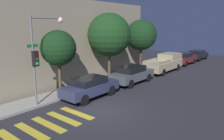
{
  "coord_description": "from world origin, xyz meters",
  "views": [
    {
      "loc": [
        -8.92,
        -8.31,
        5.01
      ],
      "look_at": [
        3.71,
        2.1,
        1.6
      ],
      "focal_mm": 35.0,
      "sensor_mm": 36.0,
      "label": 1
    }
  ],
  "objects_px": {
    "pickup_truck": "(165,63)",
    "tree_midblock": "(109,35)",
    "sedan_tail_of_row": "(197,55)",
    "sedan_near_corner": "(90,87)",
    "traffic_light_pole": "(41,49)",
    "sedan_middle": "(132,74)",
    "tree_far_end": "(141,35)",
    "sedan_far_end": "(184,58)",
    "tree_near_corner": "(58,48)"
  },
  "relations": [
    {
      "from": "pickup_truck",
      "to": "tree_midblock",
      "type": "height_order",
      "value": "tree_midblock"
    },
    {
      "from": "sedan_tail_of_row",
      "to": "tree_midblock",
      "type": "bearing_deg",
      "value": 173.71
    },
    {
      "from": "sedan_near_corner",
      "to": "tree_midblock",
      "type": "distance_m",
      "value": 5.81
    },
    {
      "from": "traffic_light_pole",
      "to": "sedan_middle",
      "type": "height_order",
      "value": "traffic_light_pole"
    },
    {
      "from": "tree_far_end",
      "to": "sedan_near_corner",
      "type": "bearing_deg",
      "value": -168.58
    },
    {
      "from": "sedan_middle",
      "to": "sedan_near_corner",
      "type": "bearing_deg",
      "value": 180.0
    },
    {
      "from": "pickup_truck",
      "to": "tree_midblock",
      "type": "distance_m",
      "value": 8.0
    },
    {
      "from": "traffic_light_pole",
      "to": "tree_far_end",
      "type": "distance_m",
      "value": 12.39
    },
    {
      "from": "sedan_near_corner",
      "to": "sedan_middle",
      "type": "relative_size",
      "value": 0.95
    },
    {
      "from": "sedan_far_end",
      "to": "sedan_near_corner",
      "type": "bearing_deg",
      "value": 180.0
    },
    {
      "from": "traffic_light_pole",
      "to": "tree_far_end",
      "type": "bearing_deg",
      "value": 3.04
    },
    {
      "from": "sedan_middle",
      "to": "tree_midblock",
      "type": "relative_size",
      "value": 0.75
    },
    {
      "from": "traffic_light_pole",
      "to": "tree_near_corner",
      "type": "distance_m",
      "value": 1.89
    },
    {
      "from": "pickup_truck",
      "to": "sedan_tail_of_row",
      "type": "bearing_deg",
      "value": 0.0
    },
    {
      "from": "tree_near_corner",
      "to": "sedan_near_corner",
      "type": "bearing_deg",
      "value": -61.09
    },
    {
      "from": "traffic_light_pole",
      "to": "sedan_tail_of_row",
      "type": "relative_size",
      "value": 1.23
    },
    {
      "from": "traffic_light_pole",
      "to": "tree_midblock",
      "type": "distance_m",
      "value": 7.22
    },
    {
      "from": "sedan_near_corner",
      "to": "pickup_truck",
      "type": "distance_m",
      "value": 11.42
    },
    {
      "from": "traffic_light_pole",
      "to": "tree_far_end",
      "type": "xyz_separation_m",
      "value": [
        12.37,
        0.66,
        0.35
      ]
    },
    {
      "from": "tree_midblock",
      "to": "sedan_far_end",
      "type": "bearing_deg",
      "value": -8.77
    },
    {
      "from": "pickup_truck",
      "to": "tree_far_end",
      "type": "relative_size",
      "value": 1.02
    },
    {
      "from": "pickup_truck",
      "to": "tree_near_corner",
      "type": "bearing_deg",
      "value": 171.22
    },
    {
      "from": "sedan_tail_of_row",
      "to": "tree_near_corner",
      "type": "distance_m",
      "value": 23.13
    },
    {
      "from": "sedan_tail_of_row",
      "to": "tree_near_corner",
      "type": "height_order",
      "value": "tree_near_corner"
    },
    {
      "from": "sedan_middle",
      "to": "sedan_far_end",
      "type": "bearing_deg",
      "value": 0.0
    },
    {
      "from": "tree_midblock",
      "to": "tree_far_end",
      "type": "distance_m",
      "value": 5.2
    },
    {
      "from": "tree_far_end",
      "to": "sedan_middle",
      "type": "bearing_deg",
      "value": -156.79
    },
    {
      "from": "tree_near_corner",
      "to": "tree_far_end",
      "type": "distance_m",
      "value": 10.62
    },
    {
      "from": "sedan_near_corner",
      "to": "tree_far_end",
      "type": "bearing_deg",
      "value": 11.42
    },
    {
      "from": "sedan_middle",
      "to": "pickup_truck",
      "type": "xyz_separation_m",
      "value": [
        6.38,
        -0.0,
        0.12
      ]
    },
    {
      "from": "tree_near_corner",
      "to": "tree_midblock",
      "type": "relative_size",
      "value": 0.77
    },
    {
      "from": "traffic_light_pole",
      "to": "tree_midblock",
      "type": "relative_size",
      "value": 0.92
    },
    {
      "from": "tree_near_corner",
      "to": "tree_far_end",
      "type": "bearing_deg",
      "value": 0.0
    },
    {
      "from": "sedan_tail_of_row",
      "to": "tree_midblock",
      "type": "height_order",
      "value": "tree_midblock"
    },
    {
      "from": "pickup_truck",
      "to": "sedan_near_corner",
      "type": "bearing_deg",
      "value": 180.0
    },
    {
      "from": "sedan_tail_of_row",
      "to": "sedan_far_end",
      "type": "bearing_deg",
      "value": 180.0
    },
    {
      "from": "traffic_light_pole",
      "to": "sedan_middle",
      "type": "xyz_separation_m",
      "value": [
        7.87,
        -1.27,
        -2.75
      ]
    },
    {
      "from": "traffic_light_pole",
      "to": "sedan_middle",
      "type": "bearing_deg",
      "value": -9.18
    },
    {
      "from": "sedan_far_end",
      "to": "sedan_middle",
      "type": "bearing_deg",
      "value": -180.0
    },
    {
      "from": "sedan_near_corner",
      "to": "tree_midblock",
      "type": "bearing_deg",
      "value": 23.93
    },
    {
      "from": "sedan_middle",
      "to": "sedan_tail_of_row",
      "type": "bearing_deg",
      "value": 0.0
    },
    {
      "from": "sedan_near_corner",
      "to": "tree_near_corner",
      "type": "xyz_separation_m",
      "value": [
        -1.06,
        1.93,
        2.62
      ]
    },
    {
      "from": "sedan_far_end",
      "to": "tree_far_end",
      "type": "bearing_deg",
      "value": 165.2
    },
    {
      "from": "traffic_light_pole",
      "to": "pickup_truck",
      "type": "bearing_deg",
      "value": -5.1
    },
    {
      "from": "tree_far_end",
      "to": "tree_midblock",
      "type": "bearing_deg",
      "value": 180.0
    },
    {
      "from": "traffic_light_pole",
      "to": "sedan_near_corner",
      "type": "distance_m",
      "value": 4.16
    },
    {
      "from": "sedan_tail_of_row",
      "to": "tree_near_corner",
      "type": "relative_size",
      "value": 0.97
    },
    {
      "from": "sedan_tail_of_row",
      "to": "tree_far_end",
      "type": "bearing_deg",
      "value": 171.09
    },
    {
      "from": "traffic_light_pole",
      "to": "tree_far_end",
      "type": "relative_size",
      "value": 1.0
    },
    {
      "from": "sedan_far_end",
      "to": "tree_far_end",
      "type": "distance_m",
      "value": 8.16
    }
  ]
}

